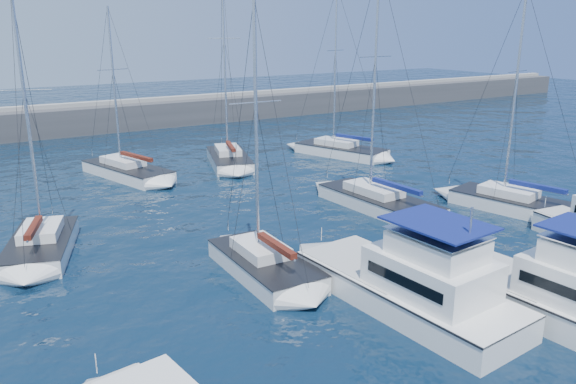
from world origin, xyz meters
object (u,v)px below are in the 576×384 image
sailboat_mid_b (264,264)px  sailboat_mid_e (514,203)px  motor_yacht_stbd_inner (556,294)px  sailboat_mid_a (41,245)px  sailboat_back_a (127,171)px  sailboat_back_b (229,159)px  sailboat_mid_d (379,201)px  sailboat_back_c (341,150)px  motor_yacht_port_inner (415,285)px

sailboat_mid_b → sailboat_mid_e: size_ratio=0.92×
motor_yacht_stbd_inner → sailboat_mid_b: size_ratio=0.60×
sailboat_mid_b → sailboat_mid_a: bearing=137.8°
motor_yacht_stbd_inner → sailboat_back_a: bearing=100.1°
motor_yacht_stbd_inner → sailboat_mid_b: sailboat_mid_b is taller
sailboat_back_b → sailboat_mid_b: bearing=-93.8°
sailboat_mid_b → sailboat_mid_d: bearing=24.8°
motor_yacht_stbd_inner → sailboat_mid_e: sailboat_mid_e is taller
sailboat_back_a → sailboat_back_c: (19.67, -2.82, 0.02)m
sailboat_mid_b → sailboat_back_a: (-0.25, 22.43, -0.01)m
motor_yacht_stbd_inner → sailboat_mid_a: 25.43m
sailboat_mid_a → sailboat_mid_e: (28.10, -8.53, -0.00)m
sailboat_mid_b → sailboat_mid_e: (19.13, 0.00, 0.00)m
motor_yacht_port_inner → sailboat_mid_b: 7.56m
motor_yacht_stbd_inner → sailboat_back_c: (11.26, 29.85, -0.61)m
sailboat_mid_b → sailboat_back_b: size_ratio=0.77×
sailboat_mid_d → sailboat_back_b: sailboat_back_b is taller
sailboat_back_c → sailboat_back_b: bearing=148.2°
sailboat_mid_a → sailboat_mid_d: sailboat_mid_d is taller
sailboat_back_a → sailboat_back_c: sailboat_back_c is taller
sailboat_mid_e → sailboat_back_a: 29.64m
sailboat_mid_e → sailboat_back_a: sailboat_mid_e is taller
sailboat_back_a → sailboat_mid_d: bearing=-71.6°
motor_yacht_stbd_inner → sailboat_mid_e: (10.96, 10.25, -0.61)m
sailboat_mid_d → sailboat_back_a: bearing=121.3°
sailboat_mid_a → motor_yacht_port_inner: bearing=-31.4°
sailboat_mid_a → sailboat_mid_e: size_ratio=0.95×
sailboat_back_a → motor_yacht_port_inner: bearing=-98.4°
motor_yacht_stbd_inner → sailboat_mid_e: bearing=38.7°
motor_yacht_port_inner → sailboat_mid_a: size_ratio=0.78×
sailboat_mid_a → sailboat_back_a: bearing=76.4°
motor_yacht_port_inner → sailboat_mid_e: (15.41, 6.55, -0.61)m
sailboat_mid_a → sailboat_back_c: bearing=39.9°
motor_yacht_stbd_inner → sailboat_back_b: (0.56, 32.16, -0.58)m
motor_yacht_port_inner → sailboat_mid_b: bearing=115.4°
motor_yacht_port_inner → sailboat_mid_e: size_ratio=0.75×
motor_yacht_port_inner → sailboat_back_a: (-3.97, 28.97, -0.63)m
sailboat_mid_d → sailboat_back_c: sailboat_mid_d is taller
sailboat_back_b → sailboat_mid_a: bearing=-125.0°
motor_yacht_stbd_inner → sailboat_mid_a: (-17.14, 18.78, -0.61)m
motor_yacht_stbd_inner → motor_yacht_port_inner: bearing=135.9°
motor_yacht_stbd_inner → sailboat_mid_d: 15.74m
motor_yacht_stbd_inner → sailboat_back_c: sailboat_back_c is taller
sailboat_mid_d → sailboat_mid_e: (7.43, -5.07, -0.00)m
motor_yacht_port_inner → sailboat_mid_b: sailboat_mid_b is taller
motor_yacht_port_inner → sailboat_back_b: size_ratio=0.62×
sailboat_mid_e → sailboat_back_b: 24.25m
sailboat_mid_d → sailboat_back_c: size_ratio=1.02×
sailboat_back_a → motor_yacht_stbd_inner: bearing=-91.7°
sailboat_mid_d → sailboat_mid_e: bearing=-37.6°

